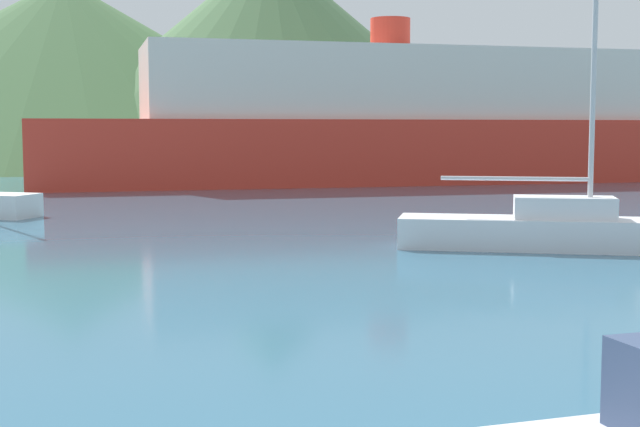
# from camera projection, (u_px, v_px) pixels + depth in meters

# --- Properties ---
(sailboat_inner) EXTENTS (7.55, 3.82, 6.88)m
(sailboat_inner) POSITION_uv_depth(u_px,v_px,m) (564.00, 229.00, 20.30)
(sailboat_inner) COLOR silver
(sailboat_inner) RESTS_ON ground_plane
(ferry_distant) EXTENTS (36.65, 12.34, 8.42)m
(ferry_distant) POSITION_uv_depth(u_px,v_px,m) (390.00, 124.00, 46.36)
(ferry_distant) COLOR red
(ferry_distant) RESTS_ON ground_plane
(hill_west) EXTENTS (54.55, 54.55, 15.53)m
(hill_west) POSITION_uv_depth(u_px,v_px,m) (66.00, 70.00, 76.84)
(hill_west) COLOR #3D6038
(hill_west) RESTS_ON ground_plane
(hill_central) EXTENTS (41.35, 41.35, 17.36)m
(hill_central) POSITION_uv_depth(u_px,v_px,m) (270.00, 56.00, 72.62)
(hill_central) COLOR #476B42
(hill_central) RESTS_ON ground_plane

